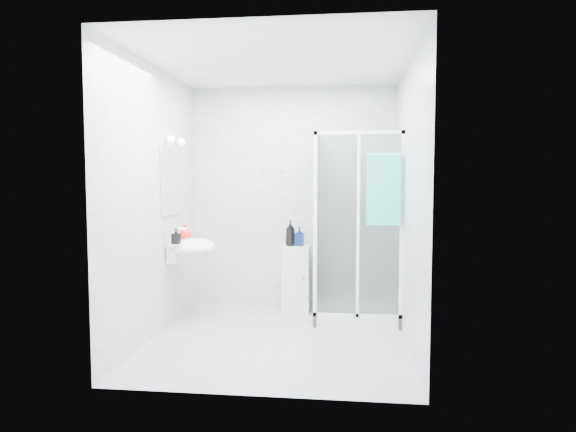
# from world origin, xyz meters

# --- Properties ---
(room) EXTENTS (2.40, 2.60, 2.60)m
(room) POSITION_xyz_m (0.00, 0.00, 1.30)
(room) COLOR silver
(room) RESTS_ON ground
(shower_enclosure) EXTENTS (0.90, 0.95, 2.00)m
(shower_enclosure) POSITION_xyz_m (0.67, 0.77, 0.45)
(shower_enclosure) COLOR white
(shower_enclosure) RESTS_ON ground
(wall_basin) EXTENTS (0.46, 0.56, 0.35)m
(wall_basin) POSITION_xyz_m (-0.99, 0.45, 0.80)
(wall_basin) COLOR white
(wall_basin) RESTS_ON ground
(mirror) EXTENTS (0.02, 0.60, 0.70)m
(mirror) POSITION_xyz_m (-1.19, 0.45, 1.50)
(mirror) COLOR white
(mirror) RESTS_ON room
(vanity_lights) EXTENTS (0.10, 0.40, 0.08)m
(vanity_lights) POSITION_xyz_m (-1.14, 0.45, 1.92)
(vanity_lights) COLOR silver
(vanity_lights) RESTS_ON room
(wall_hooks) EXTENTS (0.23, 0.06, 0.03)m
(wall_hooks) POSITION_xyz_m (-0.25, 1.26, 1.62)
(wall_hooks) COLOR silver
(wall_hooks) RESTS_ON room
(storage_cabinet) EXTENTS (0.31, 0.34, 0.75)m
(storage_cabinet) POSITION_xyz_m (0.06, 1.06, 0.38)
(storage_cabinet) COLOR white
(storage_cabinet) RESTS_ON ground
(hand_towel) EXTENTS (0.33, 0.05, 0.71)m
(hand_towel) POSITION_xyz_m (0.99, 0.36, 1.44)
(hand_towel) COLOR #31B9A8
(hand_towel) RESTS_ON shower_enclosure
(shampoo_bottle_a) EXTENTS (0.12, 0.12, 0.29)m
(shampoo_bottle_a) POSITION_xyz_m (-0.01, 1.05, 0.90)
(shampoo_bottle_a) COLOR black
(shampoo_bottle_a) RESTS_ON storage_cabinet
(shampoo_bottle_b) EXTENTS (0.10, 0.11, 0.22)m
(shampoo_bottle_b) POSITION_xyz_m (0.10, 1.07, 0.86)
(shampoo_bottle_b) COLOR #0A1940
(shampoo_bottle_b) RESTS_ON storage_cabinet
(soap_dispenser_orange) EXTENTS (0.17, 0.17, 0.17)m
(soap_dispenser_orange) POSITION_xyz_m (-1.09, 0.60, 0.95)
(soap_dispenser_orange) COLOR red
(soap_dispenser_orange) RESTS_ON wall_basin
(soap_dispenser_black) EXTENTS (0.09, 0.09, 0.15)m
(soap_dispenser_black) POSITION_xyz_m (-1.09, 0.26, 0.94)
(soap_dispenser_black) COLOR black
(soap_dispenser_black) RESTS_ON wall_basin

